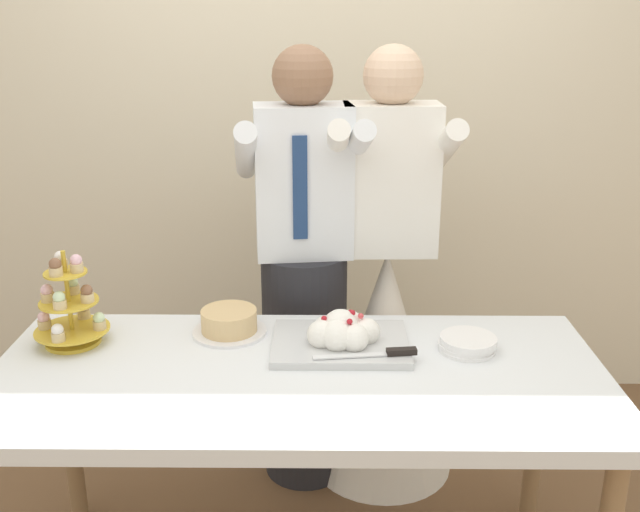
# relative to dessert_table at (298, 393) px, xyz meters

# --- Properties ---
(rear_wall) EXTENTS (5.20, 0.10, 2.90)m
(rear_wall) POSITION_rel_dessert_table_xyz_m (0.00, 1.38, 0.75)
(rear_wall) COLOR beige
(rear_wall) RESTS_ON ground_plane
(dessert_table) EXTENTS (1.80, 0.80, 0.78)m
(dessert_table) POSITION_rel_dessert_table_xyz_m (0.00, 0.00, 0.00)
(dessert_table) COLOR silver
(dessert_table) RESTS_ON ground_plane
(cupcake_stand) EXTENTS (0.23, 0.23, 0.31)m
(cupcake_stand) POSITION_rel_dessert_table_xyz_m (-0.71, 0.18, 0.19)
(cupcake_stand) COLOR gold
(cupcake_stand) RESTS_ON dessert_table
(main_cake_tray) EXTENTS (0.44, 0.31, 0.12)m
(main_cake_tray) POSITION_rel_dessert_table_xyz_m (0.13, 0.15, 0.12)
(main_cake_tray) COLOR silver
(main_cake_tray) RESTS_ON dessert_table
(plate_stack) EXTENTS (0.18, 0.18, 0.04)m
(plate_stack) POSITION_rel_dessert_table_xyz_m (0.52, 0.14, 0.10)
(plate_stack) COLOR white
(plate_stack) RESTS_ON dessert_table
(round_cake) EXTENTS (0.24, 0.24, 0.08)m
(round_cake) POSITION_rel_dessert_table_xyz_m (-0.23, 0.25, 0.11)
(round_cake) COLOR white
(round_cake) RESTS_ON dessert_table
(person_groom) EXTENTS (0.51, 0.53, 1.66)m
(person_groom) POSITION_rel_dessert_table_xyz_m (0.00, 0.63, 0.05)
(person_groom) COLOR #232328
(person_groom) RESTS_ON ground_plane
(person_bride) EXTENTS (0.56, 0.56, 1.66)m
(person_bride) POSITION_rel_dessert_table_xyz_m (0.31, 0.67, -0.12)
(person_bride) COLOR white
(person_bride) RESTS_ON ground_plane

